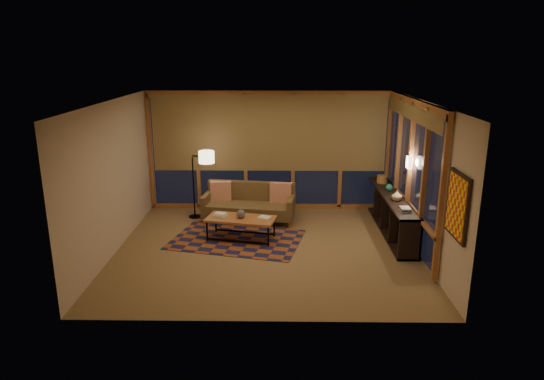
{
  "coord_description": "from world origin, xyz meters",
  "views": [
    {
      "loc": [
        0.22,
        -8.32,
        3.52
      ],
      "look_at": [
        0.09,
        0.43,
        1.01
      ],
      "focal_mm": 32.0,
      "sensor_mm": 36.0,
      "label": 1
    }
  ],
  "objects_px": {
    "sofa": "(249,203)",
    "floor_lamp": "(193,184)",
    "coffee_table": "(241,228)",
    "bookshelf": "(391,213)"
  },
  "relations": [
    {
      "from": "sofa",
      "to": "floor_lamp",
      "type": "bearing_deg",
      "value": 177.13
    },
    {
      "from": "coffee_table",
      "to": "bookshelf",
      "type": "distance_m",
      "value": 3.05
    },
    {
      "from": "coffee_table",
      "to": "sofa",
      "type": "bearing_deg",
      "value": 97.31
    },
    {
      "from": "sofa",
      "to": "bookshelf",
      "type": "relative_size",
      "value": 0.63
    },
    {
      "from": "floor_lamp",
      "to": "bookshelf",
      "type": "xyz_separation_m",
      "value": [
        4.12,
        -0.79,
        -0.38
      ]
    },
    {
      "from": "floor_lamp",
      "to": "sofa",
      "type": "bearing_deg",
      "value": 10.2
    },
    {
      "from": "sofa",
      "to": "floor_lamp",
      "type": "relative_size",
      "value": 1.27
    },
    {
      "from": "sofa",
      "to": "floor_lamp",
      "type": "distance_m",
      "value": 1.29
    },
    {
      "from": "floor_lamp",
      "to": "coffee_table",
      "type": "bearing_deg",
      "value": -27.8
    },
    {
      "from": "sofa",
      "to": "coffee_table",
      "type": "bearing_deg",
      "value": -86.56
    }
  ]
}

